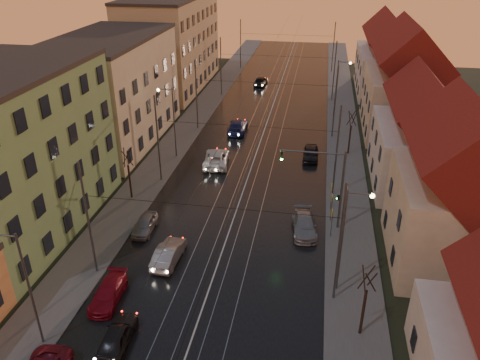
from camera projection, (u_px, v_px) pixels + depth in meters
The scene contains 41 objects.
road at pixel (264, 130), 60.44m from camera, with size 16.00×120.00×0.04m, color black.
sidewalk_left at pixel (190, 125), 61.93m from camera, with size 4.00×120.00×0.15m, color #4C4C4C.
sidewalk_right at pixel (343, 135), 58.91m from camera, with size 4.00×120.00×0.15m, color #4C4C4C.
tram_rail_0 at pixel (248, 129), 60.76m from camera, with size 0.06×120.00×0.03m, color gray.
tram_rail_1 at pixel (258, 129), 60.54m from camera, with size 0.06×120.00×0.03m, color gray.
tram_rail_2 at pixel (270, 130), 60.31m from camera, with size 0.06×120.00×0.03m, color gray.
tram_rail_3 at pixel (281, 131), 60.10m from camera, with size 0.06×120.00×0.03m, color gray.
apartment_left_1 at pixel (9, 156), 37.32m from camera, with size 10.00×18.00×13.00m, color #618D59.
apartment_left_2 at pixel (112, 92), 55.09m from camera, with size 10.00×20.00×12.00m, color #C2B096.
apartment_left_3 at pixel (172, 44), 75.68m from camera, with size 10.00×24.00×14.00m, color tan.
house_right_1 at pixel (458, 198), 33.48m from camera, with size 8.67×10.20×10.80m.
house_right_2 at pixel (424, 140), 45.25m from camera, with size 9.18×12.24×9.20m.
house_right_3 at pixel (405, 86), 57.87m from camera, with size 9.18×14.28×11.50m.
house_right_4 at pixel (388, 60), 74.01m from camera, with size 9.18×16.32×10.00m.
catenary_pole_l_1 at pixel (88, 221), 32.51m from camera, with size 0.16×0.16×9.00m, color #595B60.
catenary_pole_r_1 at pixel (340, 245), 29.92m from camera, with size 0.16×0.16×9.00m, color #595B60.
catenary_pole_l_2 at pixel (158, 140), 45.66m from camera, with size 0.16×0.16×9.00m, color #595B60.
catenary_pole_r_2 at pixel (337, 152), 43.07m from camera, with size 0.16×0.16×9.00m, color #595B60.
catenary_pole_l_3 at pixel (196, 95), 58.82m from camera, with size 0.16×0.16×9.00m, color #595B60.
catenary_pole_r_3 at pixel (335, 102), 56.23m from camera, with size 0.16×0.16×9.00m, color #595B60.
catenary_pole_l_4 at pixel (221, 67), 71.97m from camera, with size 0.16×0.16×9.00m, color #595B60.
catenary_pole_r_4 at pixel (334, 72), 69.38m from camera, with size 0.16×0.16×9.00m, color #595B60.
catenary_pole_l_5 at pixel (241, 44), 87.76m from camera, with size 0.16×0.16×9.00m, color #595B60.
catenary_pole_r_5 at pixel (333, 48), 85.17m from camera, with size 0.16×0.16×9.00m, color #595B60.
street_lamp_0 at pixel (22, 279), 26.27m from camera, with size 1.75×0.32×8.00m.
street_lamp_1 at pixel (348, 232), 30.54m from camera, with size 1.75×0.32×8.00m.
street_lamp_2 at pixel (171, 116), 50.83m from camera, with size 1.75×0.32×8.00m.
street_lamp_3 at pixel (339, 84), 62.11m from camera, with size 1.75×0.32×8.00m.
traffic_light_mast at pixel (330, 180), 37.85m from camera, with size 5.30×0.32×7.20m.
bare_tree_0 at pixel (129, 175), 43.32m from camera, with size 1.09×1.09×5.11m.
bare_tree_1 at pixel (364, 304), 27.97m from camera, with size 1.09×1.09×5.11m.
bare_tree_2 at pixel (350, 134), 52.49m from camera, with size 1.09×1.09×5.11m.
driving_car_0 at pixel (117, 335), 28.14m from camera, with size 1.58×3.94×1.34m, color black.
driving_car_1 at pixel (169, 253), 35.44m from camera, with size 1.53×4.38×1.44m, color #A1A1A6.
driving_car_2 at pixel (216, 158), 50.85m from camera, with size 2.53×5.49×1.52m, color silver.
driving_car_3 at pixel (238, 126), 59.57m from camera, with size 2.20×5.40×1.57m, color #1A2150.
driving_car_4 at pixel (261, 81), 78.80m from camera, with size 1.80×4.48×1.53m, color black.
parked_left_2 at pixel (108, 293), 31.60m from camera, with size 1.72×4.24×1.23m, color maroon.
parked_left_3 at pixel (145, 224), 39.21m from camera, with size 1.50×3.72×1.27m, color gray.
parked_right_1 at pixel (304, 225), 39.09m from camera, with size 1.90×4.68×1.36m, color #949499.
parked_right_2 at pixel (311, 153), 52.13m from camera, with size 1.68×4.17×1.42m, color black.
Camera 1 is at (6.50, -16.45, 21.85)m, focal length 35.00 mm.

